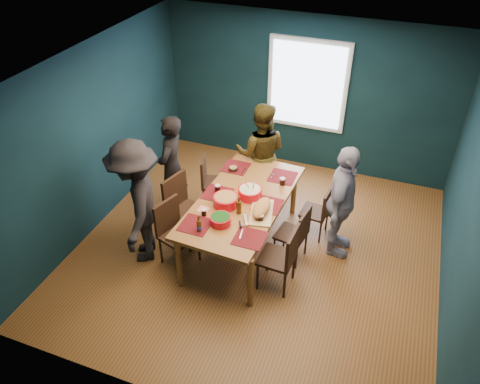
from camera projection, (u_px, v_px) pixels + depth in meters
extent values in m
cube|color=brown|center=(258.00, 249.00, 6.81)|extent=(5.00, 5.00, 0.01)
cube|color=silver|center=(263.00, 71.00, 5.22)|extent=(5.00, 5.00, 0.01)
cube|color=#0F2C35|center=(95.00, 138.00, 6.72)|extent=(0.01, 5.00, 2.70)
cube|color=#0F2C35|center=(469.00, 214.00, 5.30)|extent=(0.01, 5.00, 2.70)
cube|color=#0F2C35|center=(307.00, 95.00, 7.91)|extent=(5.00, 0.01, 2.70)
cube|color=#0F2C35|center=(170.00, 318.00, 4.11)|extent=(5.00, 0.01, 2.70)
cube|color=silver|center=(307.00, 85.00, 7.77)|extent=(1.35, 0.06, 1.55)
cube|color=brown|center=(242.00, 201.00, 6.39)|extent=(1.23, 2.27, 0.06)
cylinder|color=brown|center=(179.00, 264.00, 6.01)|extent=(0.08, 0.08, 0.79)
cylinder|color=brown|center=(250.00, 283.00, 5.73)|extent=(0.08, 0.08, 0.79)
cylinder|color=brown|center=(236.00, 180.00, 7.55)|extent=(0.08, 0.08, 0.79)
cylinder|color=brown|center=(294.00, 192.00, 7.27)|extent=(0.08, 0.08, 0.79)
cube|color=black|center=(216.00, 183.00, 7.41)|extent=(0.50, 0.50, 0.04)
cube|color=black|center=(204.00, 170.00, 7.28)|extent=(0.15, 0.40, 0.44)
cylinder|color=black|center=(204.00, 200.00, 7.41)|extent=(0.03, 0.03, 0.41)
cylinder|color=black|center=(226.00, 201.00, 7.39)|extent=(0.03, 0.03, 0.41)
cylinder|color=black|center=(207.00, 188.00, 7.69)|extent=(0.03, 0.03, 0.41)
cylinder|color=black|center=(228.00, 189.00, 7.67)|extent=(0.03, 0.03, 0.41)
cube|color=black|center=(187.00, 212.00, 6.70)|extent=(0.58, 0.58, 0.04)
cube|color=black|center=(175.00, 191.00, 6.64)|extent=(0.17, 0.46, 0.51)
cylinder|color=black|center=(169.00, 228.00, 6.82)|extent=(0.04, 0.04, 0.48)
cylinder|color=black|center=(189.00, 239.00, 6.62)|extent=(0.04, 0.04, 0.48)
cylinder|color=black|center=(187.00, 214.00, 7.08)|extent=(0.04, 0.04, 0.48)
cylinder|color=black|center=(208.00, 224.00, 6.88)|extent=(0.04, 0.04, 0.48)
cube|color=black|center=(179.00, 236.00, 6.33)|extent=(0.55, 0.55, 0.04)
cube|color=black|center=(167.00, 215.00, 6.28)|extent=(0.18, 0.43, 0.48)
cylinder|color=black|center=(161.00, 251.00, 6.45)|extent=(0.03, 0.03, 0.45)
cylinder|color=black|center=(180.00, 263.00, 6.26)|extent=(0.03, 0.03, 0.45)
cylinder|color=black|center=(180.00, 237.00, 6.68)|extent=(0.03, 0.03, 0.45)
cylinder|color=black|center=(199.00, 248.00, 6.49)|extent=(0.03, 0.03, 0.45)
cube|color=black|center=(314.00, 212.00, 6.86)|extent=(0.41, 0.41, 0.04)
cube|color=black|center=(327.00, 203.00, 6.66)|extent=(0.07, 0.38, 0.41)
cylinder|color=black|center=(299.00, 226.00, 6.92)|extent=(0.03, 0.03, 0.38)
cylinder|color=black|center=(320.00, 232.00, 6.80)|extent=(0.03, 0.03, 0.38)
cylinder|color=black|center=(306.00, 214.00, 7.15)|extent=(0.03, 0.03, 0.38)
cylinder|color=black|center=(327.00, 220.00, 7.04)|extent=(0.03, 0.03, 0.38)
cube|color=black|center=(291.00, 234.00, 6.43)|extent=(0.44, 0.44, 0.04)
cube|color=black|center=(304.00, 225.00, 6.22)|extent=(0.09, 0.39, 0.43)
cylinder|color=black|center=(274.00, 249.00, 6.51)|extent=(0.03, 0.03, 0.40)
cylinder|color=black|center=(296.00, 257.00, 6.37)|extent=(0.03, 0.03, 0.40)
cylinder|color=black|center=(284.00, 235.00, 6.74)|extent=(0.03, 0.03, 0.40)
cylinder|color=black|center=(306.00, 243.00, 6.61)|extent=(0.03, 0.03, 0.40)
cube|color=black|center=(277.00, 258.00, 5.99)|extent=(0.45, 0.45, 0.04)
cube|color=black|center=(292.00, 247.00, 5.77)|extent=(0.06, 0.43, 0.47)
cylinder|color=black|center=(257.00, 277.00, 6.05)|extent=(0.03, 0.03, 0.44)
cylinder|color=black|center=(284.00, 285.00, 5.93)|extent=(0.03, 0.03, 0.44)
cylinder|color=black|center=(268.00, 258.00, 6.33)|extent=(0.03, 0.03, 0.44)
cylinder|color=black|center=(294.00, 266.00, 6.21)|extent=(0.03, 0.03, 0.44)
imported|color=black|center=(172.00, 167.00, 7.06)|extent=(0.46, 0.64, 1.66)
imported|color=black|center=(261.00, 153.00, 7.35)|extent=(0.94, 0.81, 1.69)
imported|color=white|center=(341.00, 203.00, 6.30)|extent=(0.43, 1.00, 1.70)
imported|color=black|center=(137.00, 203.00, 6.18)|extent=(1.11, 1.36, 1.83)
cylinder|color=red|center=(226.00, 201.00, 6.23)|extent=(0.34, 0.34, 0.14)
cylinder|color=#539636|center=(226.00, 197.00, 6.20)|extent=(0.30, 0.30, 0.02)
cylinder|color=red|center=(250.00, 193.00, 6.38)|extent=(0.33, 0.33, 0.13)
cylinder|color=beige|center=(250.00, 189.00, 6.35)|extent=(0.29, 0.29, 0.02)
cylinder|color=tan|center=(253.00, 187.00, 6.31)|extent=(0.10, 0.18, 0.26)
cylinder|color=tan|center=(248.00, 186.00, 6.33)|extent=(0.08, 0.19, 0.26)
cylinder|color=red|center=(220.00, 220.00, 5.92)|extent=(0.27, 0.27, 0.11)
cylinder|color=#134C16|center=(220.00, 217.00, 5.89)|extent=(0.24, 0.24, 0.02)
cube|color=#D5B473|center=(261.00, 212.00, 6.12)|extent=(0.40, 0.62, 0.02)
ellipsoid|color=#B57B41|center=(262.00, 208.00, 6.08)|extent=(0.30, 0.49, 0.13)
cube|color=silver|center=(246.00, 219.00, 5.98)|extent=(0.13, 0.22, 0.00)
cylinder|color=black|center=(240.00, 224.00, 5.89)|extent=(0.08, 0.12, 0.03)
sphere|color=#1F5212|center=(258.00, 213.00, 5.98)|extent=(0.04, 0.04, 0.04)
sphere|color=#1F5212|center=(262.00, 207.00, 6.07)|extent=(0.04, 0.04, 0.04)
sphere|color=#1F5212|center=(265.00, 202.00, 6.17)|extent=(0.04, 0.04, 0.04)
cylinder|color=black|center=(233.00, 169.00, 6.95)|extent=(0.14, 0.14, 0.06)
cylinder|color=#539636|center=(233.00, 167.00, 6.93)|extent=(0.12, 0.12, 0.01)
cylinder|color=#43280C|center=(199.00, 226.00, 5.79)|extent=(0.06, 0.06, 0.18)
cylinder|color=#43280C|center=(199.00, 218.00, 5.72)|extent=(0.03, 0.03, 0.07)
cylinder|color=#183CA8|center=(199.00, 227.00, 5.81)|extent=(0.07, 0.07, 0.04)
cylinder|color=#43280C|center=(239.00, 207.00, 6.08)|extent=(0.07, 0.07, 0.19)
cylinder|color=#43280C|center=(239.00, 199.00, 6.00)|extent=(0.03, 0.03, 0.07)
cylinder|color=black|center=(204.00, 212.00, 6.07)|extent=(0.07, 0.07, 0.09)
cylinder|color=silver|center=(204.00, 210.00, 6.04)|extent=(0.07, 0.07, 0.01)
cylinder|color=black|center=(261.00, 218.00, 5.97)|extent=(0.07, 0.07, 0.10)
cylinder|color=silver|center=(261.00, 215.00, 5.94)|extent=(0.08, 0.08, 0.02)
cylinder|color=black|center=(282.00, 181.00, 6.63)|extent=(0.07, 0.07, 0.11)
cylinder|color=silver|center=(283.00, 179.00, 6.60)|extent=(0.08, 0.08, 0.02)
cylinder|color=black|center=(218.00, 188.00, 6.50)|extent=(0.07, 0.07, 0.10)
cylinder|color=silver|center=(218.00, 186.00, 6.47)|extent=(0.08, 0.08, 0.02)
cube|color=#FF6D6B|center=(269.00, 202.00, 6.33)|extent=(0.18, 0.18, 0.00)
cube|color=#FF6D6B|center=(203.00, 209.00, 6.19)|extent=(0.15, 0.15, 0.00)
cube|color=#FF6D6B|center=(247.00, 235.00, 5.78)|extent=(0.15, 0.15, 0.00)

